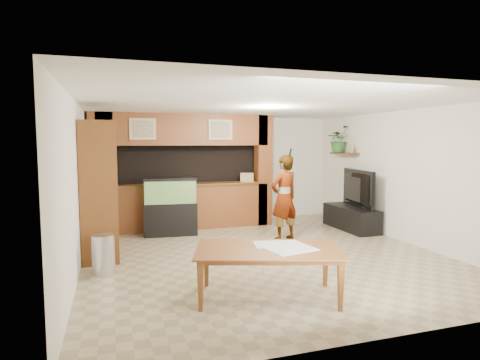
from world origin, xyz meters
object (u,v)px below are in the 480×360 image
object	(u,v)px
pantry_cabinet	(100,191)
aquarium	(170,207)
person	(284,198)
television	(352,188)
dining_table	(268,274)

from	to	relation	value
pantry_cabinet	aquarium	size ratio (longest dim) A/B	1.89
pantry_cabinet	person	xyz separation A→B (m)	(3.48, 0.22, -0.30)
television	person	world-z (taller)	person
pantry_cabinet	television	world-z (taller)	pantry_cabinet
pantry_cabinet	television	bearing A→B (deg)	7.31
pantry_cabinet	dining_table	distance (m)	3.36
aquarium	person	xyz separation A→B (m)	(2.12, -1.13, 0.26)
pantry_cabinet	dining_table	world-z (taller)	pantry_cabinet
aquarium	dining_table	size ratio (longest dim) A/B	0.68
pantry_cabinet	television	size ratio (longest dim) A/B	1.58
pantry_cabinet	person	bearing A→B (deg)	3.66
dining_table	pantry_cabinet	bearing A→B (deg)	146.71
pantry_cabinet	television	distance (m)	5.40
pantry_cabinet	aquarium	bearing A→B (deg)	44.68
pantry_cabinet	dining_table	xyz separation A→B (m)	(2.05, -2.53, -0.84)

